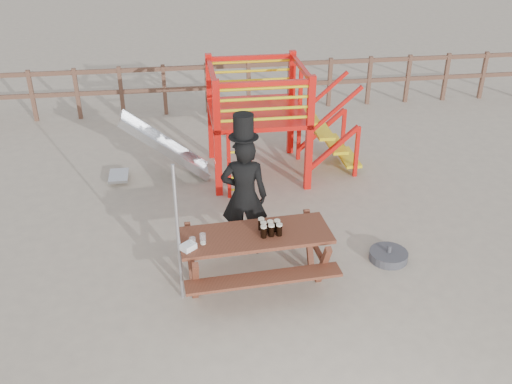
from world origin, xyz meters
The scene contains 10 objects.
ground centered at (0.00, 0.00, 0.00)m, with size 60.00×60.00×0.00m, color tan.
back_fence centered at (0.00, 7.00, 0.74)m, with size 15.09×0.09×1.20m.
playground_fort centered at (0.12, 3.58, 1.07)m, with size 4.71×1.84×2.10m.
picnic_table centered at (-0.33, 0.21, 0.49)m, with size 2.09×1.51×0.78m.
man_with_hat centered at (-0.37, 0.99, 0.97)m, with size 0.74×0.56×2.17m.
metal_pole centered at (-1.34, 0.00, 0.98)m, with size 0.04×0.04×1.97m, color #B2B2B7.
parasol_base centered at (1.68, 0.44, 0.07)m, with size 0.56×0.56×0.24m.
paper_bag centered at (-1.22, -0.03, 0.82)m, with size 0.18×0.14×0.08m, color white.
stout_pints centered at (-0.14, 0.19, 0.87)m, with size 0.30×0.28×0.17m.
empty_glasses centered at (-1.10, 0.03, 0.85)m, with size 0.21×0.15×0.15m.
Camera 1 is at (-1.25, -6.11, 4.87)m, focal length 40.00 mm.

